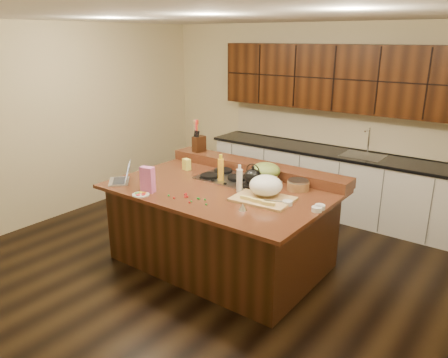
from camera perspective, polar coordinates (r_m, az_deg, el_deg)
The scene contains 34 objects.
room at distance 4.68m, azimuth -0.37°, elevation 3.92°, with size 5.52×5.02×2.72m.
island at distance 4.98m, azimuth -0.35°, elevation -6.02°, with size 2.40×1.60×0.92m.
back_ledge at distance 5.34m, azimuth 4.19°, elevation 1.53°, with size 2.40×0.30×0.12m, color black.
cooktop at distance 5.03m, azimuth 1.71°, elevation 0.01°, with size 0.92×0.52×0.05m.
back_counter at distance 6.51m, azimuth 13.76°, elevation 4.13°, with size 3.70×0.66×2.40m.
kettle at distance 4.73m, azimuth 3.78°, elevation 0.29°, with size 0.20×0.20×0.18m, color black.
green_bowl at distance 4.94m, azimuth 5.43°, elevation 1.08°, with size 0.34×0.34×0.18m, color olive.
laptop at distance 5.09m, azimuth -13.04°, elevation 0.27°, with size 0.40×0.40×0.22m.
oil_bottle at distance 4.94m, azimuth -0.43°, elevation 1.13°, with size 0.07×0.07×0.27m, color gold.
vinegar_bottle at distance 4.62m, azimuth 2.03°, elevation -0.22°, with size 0.06×0.06×0.25m, color silver.
wooden_tray at distance 4.46m, azimuth 5.39°, elevation -1.24°, with size 0.62×0.49×0.24m.
ramekin_a at distance 4.34m, azimuth 8.29°, elevation -3.11°, with size 0.10×0.10×0.04m, color white.
ramekin_b at distance 4.23m, azimuth 12.03°, elevation -3.87°, with size 0.10×0.10×0.04m, color white.
ramekin_c at distance 4.29m, azimuth 12.41°, elevation -3.60°, with size 0.10×0.10×0.04m, color white.
strainer_bowl at distance 4.78m, azimuth 9.65°, elevation -0.86°, with size 0.24×0.24×0.09m, color #996B3F.
kitchen_timer at distance 4.17m, azimuth 2.46°, elevation -3.64°, with size 0.08×0.08×0.07m, color silver.
pink_bag at distance 4.69m, azimuth -9.95°, elevation -0.07°, with size 0.15×0.08×0.28m, color #D363AA.
candy_plate at distance 4.64m, azimuth -10.81°, elevation -2.01°, with size 0.18×0.18×0.01m, color white.
package_box at distance 5.43m, azimuth -4.91°, elevation 1.91°, with size 0.10×0.07×0.14m, color #E9E052.
utensil_crock at distance 5.84m, azimuth -3.57°, elevation 4.33°, with size 0.12×0.12×0.14m, color white.
knife_block at distance 5.81m, azimuth -3.27°, elevation 4.59°, with size 0.10×0.17×0.21m, color black.
gumdrop_0 at distance 4.36m, azimuth -4.53°, elevation -3.04°, with size 0.02×0.02×0.02m, color red.
gumdrop_1 at distance 4.45m, azimuth -3.28°, elevation -2.58°, with size 0.02×0.02×0.02m, color #198C26.
gumdrop_2 at distance 4.59m, azimuth -4.98°, elevation -1.92°, with size 0.02×0.02×0.02m, color red.
gumdrop_3 at distance 4.46m, azimuth -3.46°, elevation -2.51°, with size 0.02×0.02×0.02m, color #198C26.
gumdrop_4 at distance 4.49m, azimuth -6.55°, elevation -2.46°, with size 0.02×0.02×0.02m, color red.
gumdrop_5 at distance 4.42m, azimuth -2.50°, elevation -2.70°, with size 0.02×0.02×0.02m, color #198C26.
gumdrop_6 at distance 4.51m, azimuth -4.79°, elevation -2.31°, with size 0.02×0.02×0.02m, color red.
gumdrop_7 at distance 4.29m, azimuth -2.34°, elevation -3.33°, with size 0.02×0.02×0.02m, color #198C26.
gumdrop_8 at distance 4.53m, azimuth -4.93°, elevation -2.21°, with size 0.02×0.02×0.02m, color red.
gumdrop_9 at distance 4.56m, azimuth -7.24°, elevation -2.14°, with size 0.02×0.02×0.02m, color #198C26.
gumdrop_10 at distance 4.57m, azimuth -5.13°, elevation -2.02°, with size 0.02×0.02×0.02m, color red.
gumdrop_11 at distance 4.38m, azimuth -4.32°, elevation -2.95°, with size 0.02×0.02×0.02m, color #198C26.
gumdrop_12 at distance 4.51m, azimuth -5.10°, elevation -2.34°, with size 0.02×0.02×0.02m, color red.
Camera 1 is at (2.75, -3.62, 2.50)m, focal length 35.00 mm.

